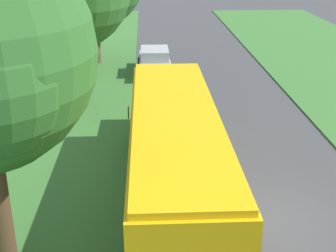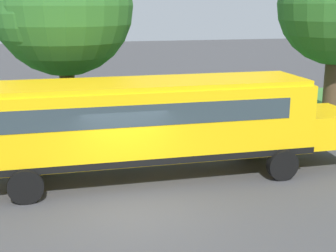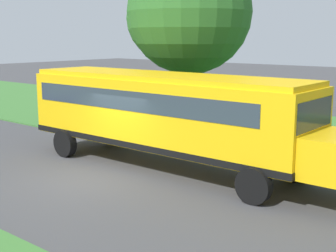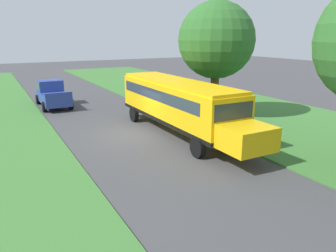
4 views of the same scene
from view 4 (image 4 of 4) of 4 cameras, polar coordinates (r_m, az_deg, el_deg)
ground_plane at (r=19.73m, az=-6.09°, el=-1.48°), size 120.00×120.00×0.00m
grass_verge at (r=25.14m, az=15.43°, el=1.85°), size 12.00×80.00×0.08m
school_bus at (r=19.39m, az=1.96°, el=4.17°), size 2.84×12.42×3.16m
pickup_truck at (r=29.06m, az=-19.52°, el=5.39°), size 2.28×5.40×2.10m
oak_tree_beside_bus at (r=23.71m, az=7.93°, el=14.39°), size 5.30×5.30×8.07m
stop_sign at (r=26.82m, az=-2.31°, el=6.92°), size 0.08×0.68×2.74m
trash_bin at (r=28.92m, az=-0.91°, el=4.98°), size 0.56×0.56×0.90m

